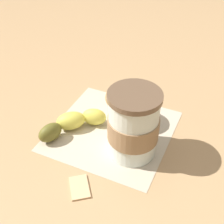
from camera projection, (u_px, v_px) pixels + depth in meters
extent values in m
plane|color=tan|center=(112.00, 131.00, 0.66)|extent=(3.00, 3.00, 0.00)
cube|color=beige|center=(112.00, 131.00, 0.66)|extent=(0.26, 0.26, 0.00)
cylinder|color=silver|center=(133.00, 126.00, 0.57)|extent=(0.09, 0.09, 0.13)
cylinder|color=brown|center=(135.00, 96.00, 0.53)|extent=(0.10, 0.10, 0.01)
cylinder|color=#997551|center=(133.00, 128.00, 0.57)|extent=(0.10, 0.10, 0.05)
cylinder|color=white|center=(123.00, 114.00, 0.67)|extent=(0.06, 0.06, 0.04)
ellipsoid|color=#AD8451|center=(124.00, 98.00, 0.64)|extent=(0.08, 0.08, 0.05)
ellipsoid|color=#D6CC4C|center=(95.00, 116.00, 0.66)|extent=(0.06, 0.05, 0.04)
ellipsoid|color=#D6CC4C|center=(71.00, 121.00, 0.65)|extent=(0.07, 0.07, 0.04)
ellipsoid|color=brown|center=(50.00, 132.00, 0.62)|extent=(0.04, 0.06, 0.04)
cube|color=#E0B27F|center=(79.00, 187.00, 0.54)|extent=(0.06, 0.06, 0.01)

